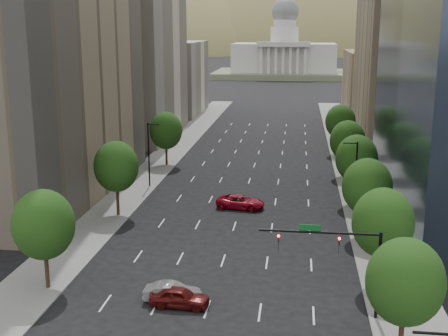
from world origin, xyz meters
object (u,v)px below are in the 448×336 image
at_px(car_maroon, 180,297).
at_px(car_silver, 172,292).
at_px(car_red_far, 240,202).
at_px(traffic_signal, 346,254).
at_px(capitol, 284,57).

xyz_separation_m(car_maroon, car_silver, (-0.77, 0.84, -0.05)).
height_order(car_silver, car_red_far, car_red_far).
height_order(traffic_signal, car_maroon, traffic_signal).
relative_size(capitol, car_silver, 12.93).
xyz_separation_m(traffic_signal, car_red_far, (-10.53, 26.73, -4.36)).
distance_m(car_maroon, car_red_far, 26.64).
xyz_separation_m(traffic_signal, car_maroon, (-12.76, 0.19, -4.36)).
relative_size(traffic_signal, capitol, 0.15).
distance_m(traffic_signal, car_maroon, 13.49).
xyz_separation_m(capitol, car_red_far, (0.00, -192.98, -7.76)).
bearing_deg(car_maroon, traffic_signal, -88.20).
relative_size(capitol, car_red_far, 10.22).
bearing_deg(car_maroon, car_silver, 45.06).
bearing_deg(traffic_signal, car_silver, 175.66).
relative_size(car_maroon, car_silver, 1.03).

